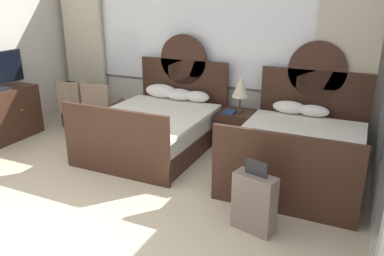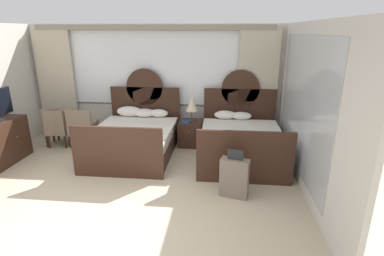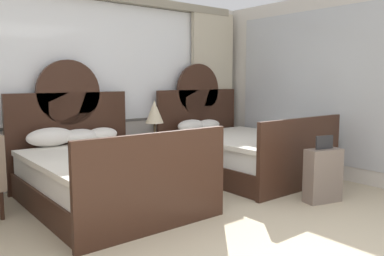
{
  "view_description": "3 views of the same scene",
  "coord_description": "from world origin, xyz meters",
  "px_view_note": "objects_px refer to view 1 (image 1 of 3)",
  "views": [
    {
      "loc": [
        2.73,
        -2.3,
        2.39
      ],
      "look_at": [
        0.9,
        1.67,
        0.84
      ],
      "focal_mm": 35.95,
      "sensor_mm": 36.0,
      "label": 1
    },
    {
      "loc": [
        1.61,
        -3.18,
        2.55
      ],
      "look_at": [
        1.12,
        1.7,
        0.96
      ],
      "focal_mm": 28.06,
      "sensor_mm": 36.0,
      "label": 2
    },
    {
      "loc": [
        -2.19,
        -1.41,
        1.45
      ],
      "look_at": [
        0.61,
        2.1,
        0.89
      ],
      "focal_mm": 36.51,
      "sensor_mm": 36.0,
      "label": 3
    }
  ],
  "objects_px": {
    "bed_near_window": "(156,126)",
    "armchair_by_window_right": "(76,102)",
    "bed_near_mirror": "(299,150)",
    "table_lamp_on_nightstand": "(241,87)",
    "book_on_nightstand": "(229,112)",
    "suitcase_on_floor": "(254,203)",
    "armchair_by_window_centre": "(77,102)",
    "armchair_by_window_left": "(101,106)",
    "nightstand_between_beds": "(236,128)"
  },
  "relations": [
    {
      "from": "table_lamp_on_nightstand",
      "to": "book_on_nightstand",
      "type": "relative_size",
      "value": 2.19
    },
    {
      "from": "bed_near_window",
      "to": "nightstand_between_beds",
      "type": "bearing_deg",
      "value": 29.53
    },
    {
      "from": "book_on_nightstand",
      "to": "armchair_by_window_right",
      "type": "xyz_separation_m",
      "value": [
        -2.93,
        -0.23,
        -0.13
      ]
    },
    {
      "from": "bed_near_window",
      "to": "armchair_by_window_centre",
      "type": "relative_size",
      "value": 2.44
    },
    {
      "from": "nightstand_between_beds",
      "to": "suitcase_on_floor",
      "type": "relative_size",
      "value": 0.72
    },
    {
      "from": "bed_near_mirror",
      "to": "armchair_by_window_centre",
      "type": "relative_size",
      "value": 2.44
    },
    {
      "from": "bed_near_mirror",
      "to": "book_on_nightstand",
      "type": "relative_size",
      "value": 8.34
    },
    {
      "from": "armchair_by_window_centre",
      "to": "armchair_by_window_right",
      "type": "relative_size",
      "value": 1.0
    },
    {
      "from": "book_on_nightstand",
      "to": "armchair_by_window_centre",
      "type": "xyz_separation_m",
      "value": [
        -2.9,
        -0.23,
        -0.13
      ]
    },
    {
      "from": "nightstand_between_beds",
      "to": "book_on_nightstand",
      "type": "xyz_separation_m",
      "value": [
        -0.09,
        -0.11,
        0.3
      ]
    },
    {
      "from": "book_on_nightstand",
      "to": "bed_near_window",
      "type": "bearing_deg",
      "value": -152.88
    },
    {
      "from": "bed_near_mirror",
      "to": "suitcase_on_floor",
      "type": "xyz_separation_m",
      "value": [
        -0.18,
        -1.55,
        -0.03
      ]
    },
    {
      "from": "book_on_nightstand",
      "to": "table_lamp_on_nightstand",
      "type": "bearing_deg",
      "value": 50.39
    },
    {
      "from": "bed_near_window",
      "to": "suitcase_on_floor",
      "type": "xyz_separation_m",
      "value": [
        2.06,
        -1.57,
        -0.04
      ]
    },
    {
      "from": "bed_near_mirror",
      "to": "table_lamp_on_nightstand",
      "type": "distance_m",
      "value": 1.43
    },
    {
      "from": "armchair_by_window_right",
      "to": "suitcase_on_floor",
      "type": "bearing_deg",
      "value": -25.28
    },
    {
      "from": "bed_near_mirror",
      "to": "suitcase_on_floor",
      "type": "distance_m",
      "value": 1.56
    },
    {
      "from": "nightstand_between_beds",
      "to": "suitcase_on_floor",
      "type": "xyz_separation_m",
      "value": [
        0.94,
        -2.2,
        0.04
      ]
    },
    {
      "from": "bed_near_mirror",
      "to": "book_on_nightstand",
      "type": "distance_m",
      "value": 1.35
    },
    {
      "from": "book_on_nightstand",
      "to": "armchair_by_window_left",
      "type": "relative_size",
      "value": 0.29
    },
    {
      "from": "table_lamp_on_nightstand",
      "to": "bed_near_mirror",
      "type": "bearing_deg",
      "value": -32.61
    },
    {
      "from": "bed_near_mirror",
      "to": "armchair_by_window_left",
      "type": "relative_size",
      "value": 2.44
    },
    {
      "from": "bed_near_mirror",
      "to": "armchair_by_window_right",
      "type": "relative_size",
      "value": 2.44
    },
    {
      "from": "nightstand_between_beds",
      "to": "armchair_by_window_right",
      "type": "distance_m",
      "value": 3.04
    },
    {
      "from": "armchair_by_window_right",
      "to": "suitcase_on_floor",
      "type": "height_order",
      "value": "armchair_by_window_right"
    },
    {
      "from": "armchair_by_window_right",
      "to": "suitcase_on_floor",
      "type": "relative_size",
      "value": 1.11
    },
    {
      "from": "bed_near_window",
      "to": "armchair_by_window_right",
      "type": "height_order",
      "value": "bed_near_window"
    },
    {
      "from": "table_lamp_on_nightstand",
      "to": "armchair_by_window_right",
      "type": "bearing_deg",
      "value": -173.0
    },
    {
      "from": "suitcase_on_floor",
      "to": "armchair_by_window_right",
      "type": "bearing_deg",
      "value": 154.72
    },
    {
      "from": "armchair_by_window_right",
      "to": "bed_near_mirror",
      "type": "bearing_deg",
      "value": -4.43
    },
    {
      "from": "bed_near_window",
      "to": "bed_near_mirror",
      "type": "xyz_separation_m",
      "value": [
        2.24,
        -0.02,
        -0.01
      ]
    },
    {
      "from": "bed_near_window",
      "to": "nightstand_between_beds",
      "type": "height_order",
      "value": "bed_near_window"
    },
    {
      "from": "table_lamp_on_nightstand",
      "to": "suitcase_on_floor",
      "type": "xyz_separation_m",
      "value": [
        0.91,
        -2.24,
        -0.65
      ]
    },
    {
      "from": "bed_near_window",
      "to": "armchair_by_window_centre",
      "type": "bearing_deg",
      "value": 170.67
    },
    {
      "from": "nightstand_between_beds",
      "to": "armchair_by_window_centre",
      "type": "relative_size",
      "value": 0.65
    },
    {
      "from": "bed_near_window",
      "to": "table_lamp_on_nightstand",
      "type": "distance_m",
      "value": 1.47
    },
    {
      "from": "bed_near_window",
      "to": "bed_near_mirror",
      "type": "relative_size",
      "value": 1.0
    },
    {
      "from": "table_lamp_on_nightstand",
      "to": "bed_near_window",
      "type": "bearing_deg",
      "value": -149.68
    },
    {
      "from": "book_on_nightstand",
      "to": "armchair_by_window_centre",
      "type": "height_order",
      "value": "armchair_by_window_centre"
    },
    {
      "from": "nightstand_between_beds",
      "to": "table_lamp_on_nightstand",
      "type": "relative_size",
      "value": 1.01
    },
    {
      "from": "bed_near_mirror",
      "to": "table_lamp_on_nightstand",
      "type": "bearing_deg",
      "value": 147.39
    },
    {
      "from": "table_lamp_on_nightstand",
      "to": "suitcase_on_floor",
      "type": "distance_m",
      "value": 2.5
    },
    {
      "from": "book_on_nightstand",
      "to": "bed_near_mirror",
      "type": "bearing_deg",
      "value": -24.46
    },
    {
      "from": "bed_near_mirror",
      "to": "armchair_by_window_centre",
      "type": "distance_m",
      "value": 4.12
    },
    {
      "from": "bed_near_window",
      "to": "armchair_by_window_left",
      "type": "relative_size",
      "value": 2.44
    },
    {
      "from": "armchair_by_window_centre",
      "to": "suitcase_on_floor",
      "type": "xyz_separation_m",
      "value": [
        3.93,
        -1.87,
        -0.14
      ]
    },
    {
      "from": "bed_near_window",
      "to": "table_lamp_on_nightstand",
      "type": "relative_size",
      "value": 3.8
    },
    {
      "from": "table_lamp_on_nightstand",
      "to": "book_on_nightstand",
      "type": "bearing_deg",
      "value": -129.61
    },
    {
      "from": "bed_near_window",
      "to": "suitcase_on_floor",
      "type": "relative_size",
      "value": 2.71
    },
    {
      "from": "bed_near_window",
      "to": "armchair_by_window_right",
      "type": "xyz_separation_m",
      "value": [
        -1.89,
        0.3,
        0.1
      ]
    }
  ]
}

